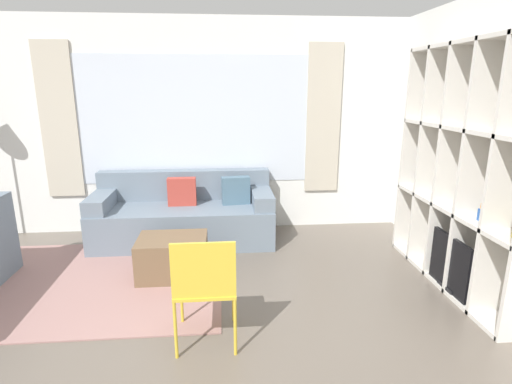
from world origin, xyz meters
The scene contains 7 objects.
wall_back centered at (0.00, 3.05, 1.36)m, with size 6.61×0.11×2.70m.
wall_right centered at (2.74, 1.51, 1.35)m, with size 0.07×4.22×2.70m, color white.
area_rug centered at (-0.99, 1.55, 0.01)m, with size 2.58×1.95×0.01m, color gray.
shelving_unit centered at (2.57, 1.23, 1.10)m, with size 0.34×1.90×2.25m.
couch_main centered at (-0.14, 2.59, 0.32)m, with size 2.15×0.84×0.83m.
ottoman centered at (-0.18, 1.61, 0.20)m, with size 0.68×0.51×0.41m.
folding_chair centered at (0.20, 0.46, 0.52)m, with size 0.44×0.46×0.86m.
Camera 1 is at (0.34, -2.15, 1.86)m, focal length 28.00 mm.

